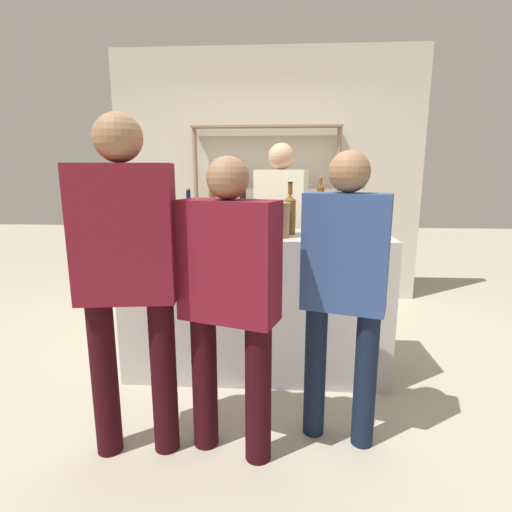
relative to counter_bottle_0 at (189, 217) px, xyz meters
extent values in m
plane|color=#B2A893|center=(0.45, 0.11, -1.17)|extent=(16.00, 16.00, 0.00)
cube|color=#B7B2AD|center=(0.45, 0.11, -0.65)|extent=(1.87, 0.57, 1.04)
cube|color=beige|center=(0.45, 1.99, 0.23)|extent=(3.47, 0.12, 2.80)
cylinder|color=#897056|center=(-0.34, 1.81, -0.19)|extent=(0.05, 0.05, 1.96)
cylinder|color=#897056|center=(1.24, 1.81, -0.19)|extent=(0.05, 0.05, 1.96)
cube|color=#897056|center=(0.45, 1.81, 0.78)|extent=(1.63, 0.18, 0.02)
cube|color=#897056|center=(0.45, 1.81, -0.09)|extent=(1.63, 0.18, 0.02)
cylinder|color=brown|center=(-0.15, 1.81, 0.01)|extent=(0.07, 0.07, 0.18)
cone|color=brown|center=(-0.15, 1.81, 0.12)|extent=(0.07, 0.07, 0.03)
cylinder|color=brown|center=(-0.15, 1.81, 0.17)|extent=(0.03, 0.03, 0.07)
cylinder|color=black|center=(-0.15, 1.81, 0.21)|extent=(0.03, 0.03, 0.01)
cylinder|color=brown|center=(0.02, 1.81, 0.03)|extent=(0.07, 0.07, 0.23)
cone|color=brown|center=(0.02, 1.81, 0.16)|extent=(0.07, 0.07, 0.03)
cylinder|color=brown|center=(0.02, 1.81, 0.22)|extent=(0.03, 0.03, 0.08)
cylinder|color=black|center=(0.02, 1.81, 0.27)|extent=(0.03, 0.03, 0.01)
cylinder|color=black|center=(0.19, 1.81, 0.03)|extent=(0.07, 0.07, 0.23)
cone|color=black|center=(0.19, 1.81, 0.17)|extent=(0.07, 0.07, 0.03)
cylinder|color=black|center=(0.19, 1.81, 0.22)|extent=(0.03, 0.03, 0.08)
cylinder|color=black|center=(0.19, 1.81, 0.26)|extent=(0.03, 0.03, 0.01)
cylinder|color=black|center=(0.37, 1.81, 0.01)|extent=(0.07, 0.07, 0.18)
cone|color=black|center=(0.37, 1.81, 0.12)|extent=(0.07, 0.07, 0.03)
cylinder|color=black|center=(0.37, 1.81, 0.17)|extent=(0.03, 0.03, 0.08)
cylinder|color=maroon|center=(0.37, 1.81, 0.22)|extent=(0.03, 0.03, 0.01)
cylinder|color=black|center=(0.54, 1.81, 0.03)|extent=(0.07, 0.07, 0.22)
cone|color=black|center=(0.54, 1.81, 0.15)|extent=(0.07, 0.07, 0.03)
cylinder|color=black|center=(0.54, 1.81, 0.21)|extent=(0.03, 0.03, 0.09)
cylinder|color=maroon|center=(0.54, 1.81, 0.26)|extent=(0.03, 0.03, 0.01)
cylinder|color=silver|center=(0.71, 1.81, 0.04)|extent=(0.07, 0.07, 0.24)
cone|color=silver|center=(0.71, 1.81, 0.17)|extent=(0.07, 0.07, 0.03)
cylinder|color=silver|center=(0.71, 1.81, 0.23)|extent=(0.03, 0.03, 0.10)
cylinder|color=#232328|center=(0.71, 1.81, 0.29)|extent=(0.03, 0.03, 0.01)
cylinder|color=black|center=(0.88, 1.81, 0.02)|extent=(0.07, 0.07, 0.20)
cone|color=black|center=(0.88, 1.81, 0.13)|extent=(0.07, 0.07, 0.03)
cylinder|color=black|center=(0.88, 1.81, 0.18)|extent=(0.03, 0.03, 0.08)
cylinder|color=black|center=(0.88, 1.81, 0.23)|extent=(0.03, 0.03, 0.01)
cylinder|color=brown|center=(1.06, 1.81, 0.03)|extent=(0.08, 0.08, 0.22)
cone|color=brown|center=(1.06, 1.81, 0.15)|extent=(0.08, 0.08, 0.04)
cylinder|color=brown|center=(1.06, 1.81, 0.21)|extent=(0.03, 0.03, 0.07)
cylinder|color=gold|center=(1.06, 1.81, 0.25)|extent=(0.03, 0.03, 0.01)
cylinder|color=#0F1956|center=(0.00, 0.00, -0.03)|extent=(0.08, 0.08, 0.21)
cone|color=#0F1956|center=(0.00, 0.00, 0.10)|extent=(0.08, 0.08, 0.03)
cylinder|color=#0F1956|center=(0.00, 0.00, 0.15)|extent=(0.03, 0.03, 0.07)
cylinder|color=gold|center=(0.00, 0.00, 0.19)|extent=(0.03, 0.03, 0.01)
cylinder|color=silver|center=(0.24, 0.02, -0.01)|extent=(0.08, 0.08, 0.24)
cone|color=silver|center=(0.24, 0.02, 0.12)|extent=(0.08, 0.08, 0.04)
cylinder|color=silver|center=(0.24, 0.02, 0.18)|extent=(0.03, 0.03, 0.08)
cylinder|color=gold|center=(0.24, 0.02, 0.23)|extent=(0.03, 0.03, 0.01)
cylinder|color=brown|center=(0.69, 0.14, -0.01)|extent=(0.08, 0.08, 0.24)
cone|color=brown|center=(0.69, 0.14, 0.13)|extent=(0.08, 0.08, 0.04)
cylinder|color=brown|center=(0.69, 0.14, 0.19)|extent=(0.03, 0.03, 0.08)
cylinder|color=black|center=(0.69, 0.14, 0.23)|extent=(0.03, 0.03, 0.01)
cylinder|color=silver|center=(1.27, -0.08, -0.13)|extent=(0.06, 0.06, 0.00)
cylinder|color=silver|center=(1.27, -0.08, -0.08)|extent=(0.01, 0.01, 0.09)
cone|color=silver|center=(1.27, -0.08, 0.01)|extent=(0.08, 0.08, 0.08)
cylinder|color=#846647|center=(0.59, 0.00, -0.02)|extent=(0.19, 0.19, 0.23)
cylinder|color=#846647|center=(0.59, 0.00, 0.10)|extent=(0.20, 0.20, 0.01)
cylinder|color=black|center=(0.52, -0.84, -0.79)|extent=(0.14, 0.14, 0.75)
cylinder|color=black|center=(0.23, -0.75, -0.79)|extent=(0.14, 0.14, 0.75)
cube|color=maroon|center=(0.38, -0.80, -0.12)|extent=(0.52, 0.35, 0.59)
sphere|color=#936B4C|center=(0.38, -0.80, 0.28)|extent=(0.20, 0.20, 0.20)
cylinder|color=#121C33|center=(1.09, -0.69, -0.79)|extent=(0.12, 0.12, 0.77)
cylinder|color=#121C33|center=(0.83, -0.61, -0.79)|extent=(0.12, 0.12, 0.77)
cube|color=navy|center=(0.96, -0.65, -0.10)|extent=(0.46, 0.30, 0.61)
sphere|color=#936B4C|center=(0.96, -0.65, 0.31)|extent=(0.21, 0.21, 0.21)
cylinder|color=#575347|center=(0.48, 0.90, -0.75)|extent=(0.12, 0.12, 0.83)
cylinder|color=#575347|center=(0.76, 0.83, -0.75)|extent=(0.12, 0.12, 0.83)
cube|color=beige|center=(0.62, 0.86, -0.01)|extent=(0.48, 0.30, 0.66)
sphere|color=tan|center=(0.62, 0.86, 0.43)|extent=(0.23, 0.23, 0.23)
cylinder|color=black|center=(0.02, -0.80, -0.75)|extent=(0.13, 0.13, 0.85)
cylinder|color=black|center=(-0.28, -0.84, -0.75)|extent=(0.13, 0.13, 0.85)
cube|color=maroon|center=(-0.13, -0.82, 0.01)|extent=(0.50, 0.27, 0.67)
sphere|color=#936B4C|center=(-0.13, -0.82, 0.46)|extent=(0.23, 0.23, 0.23)
camera|label=1|loc=(0.63, -2.68, 0.31)|focal=28.00mm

